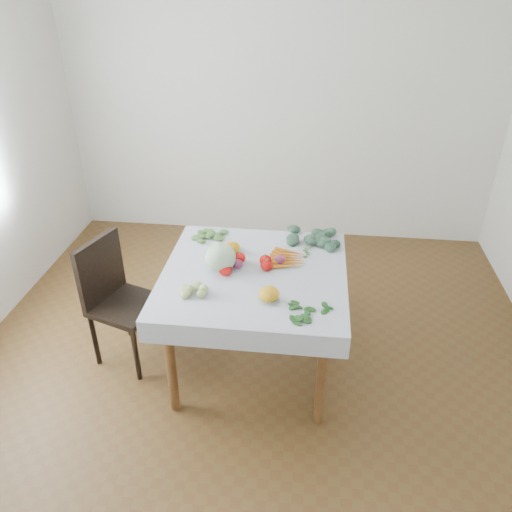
{
  "coord_description": "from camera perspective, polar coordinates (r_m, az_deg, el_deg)",
  "views": [
    {
      "loc": [
        0.32,
        -2.56,
        2.4
      ],
      "look_at": [
        0.0,
        0.09,
        0.82
      ],
      "focal_mm": 35.0,
      "sensor_mm": 36.0,
      "label": 1
    }
  ],
  "objects": [
    {
      "name": "ground",
      "position": [
        3.52,
        -0.19,
        -12.26
      ],
      "size": [
        4.0,
        4.0,
        0.0
      ],
      "primitive_type": "plane",
      "color": "brown"
    },
    {
      "name": "back_wall",
      "position": [
        4.69,
        2.88,
        17.68
      ],
      "size": [
        4.0,
        0.04,
        2.7
      ],
      "primitive_type": "cube",
      "color": "silver",
      "rests_on": "ground"
    },
    {
      "name": "table",
      "position": [
        3.12,
        -0.21,
        -3.42
      ],
      "size": [
        1.0,
        1.0,
        0.75
      ],
      "color": "brown",
      "rests_on": "ground"
    },
    {
      "name": "tablecloth",
      "position": [
        3.06,
        -0.21,
        -1.88
      ],
      "size": [
        1.12,
        1.12,
        0.01
      ],
      "primitive_type": "cube",
      "color": "silver",
      "rests_on": "table"
    },
    {
      "name": "chair",
      "position": [
        3.44,
        -15.75,
        -4.1
      ],
      "size": [
        0.51,
        0.51,
        0.89
      ],
      "color": "black",
      "rests_on": "ground"
    },
    {
      "name": "cabbage",
      "position": [
        3.05,
        -4.1,
        -0.16
      ],
      "size": [
        0.24,
        0.24,
        0.17
      ],
      "primitive_type": "ellipsoid",
      "rotation": [
        0.0,
        0.0,
        0.29
      ],
      "color": "#ACC1A2",
      "rests_on": "tablecloth"
    },
    {
      "name": "tomato_a",
      "position": [
        3.14,
        -1.94,
        -0.22
      ],
      "size": [
        0.11,
        0.11,
        0.07
      ],
      "primitive_type": "ellipsoid",
      "rotation": [
        0.0,
        0.0,
        -0.42
      ],
      "color": "red",
      "rests_on": "tablecloth"
    },
    {
      "name": "tomato_b",
      "position": [
        3.06,
        1.23,
        -1.08
      ],
      "size": [
        0.1,
        0.1,
        0.07
      ],
      "primitive_type": "ellipsoid",
      "rotation": [
        0.0,
        0.0,
        0.3
      ],
      "color": "red",
      "rests_on": "tablecloth"
    },
    {
      "name": "tomato_c",
      "position": [
        3.02,
        -3.53,
        -1.58
      ],
      "size": [
        0.1,
        0.1,
        0.07
      ],
      "primitive_type": "ellipsoid",
      "rotation": [
        0.0,
        0.0,
        -0.32
      ],
      "color": "red",
      "rests_on": "tablecloth"
    },
    {
      "name": "tomato_d",
      "position": [
        3.12,
        1.08,
        -0.48
      ],
      "size": [
        0.08,
        0.08,
        0.07
      ],
      "primitive_type": "ellipsoid",
      "rotation": [
        0.0,
        0.0,
        0.1
      ],
      "color": "red",
      "rests_on": "tablecloth"
    },
    {
      "name": "heirloom_back",
      "position": [
        3.25,
        -2.76,
        0.98
      ],
      "size": [
        0.14,
        0.14,
        0.08
      ],
      "primitive_type": "ellipsoid",
      "rotation": [
        0.0,
        0.0,
        0.33
      ],
      "color": "gold",
      "rests_on": "tablecloth"
    },
    {
      "name": "heirloom_front",
      "position": [
        2.79,
        1.5,
        -4.35
      ],
      "size": [
        0.15,
        0.15,
        0.08
      ],
      "primitive_type": "ellipsoid",
      "rotation": [
        0.0,
        0.0,
        -0.4
      ],
      "color": "gold",
      "rests_on": "tablecloth"
    },
    {
      "name": "onion_a",
      "position": [
        3.09,
        -2.12,
        -0.93
      ],
      "size": [
        0.08,
        0.08,
        0.06
      ],
      "primitive_type": "ellipsoid",
      "rotation": [
        0.0,
        0.0,
        -0.25
      ],
      "color": "#5F1B3E",
      "rests_on": "tablecloth"
    },
    {
      "name": "onion_b",
      "position": [
        3.13,
        2.78,
        -0.42
      ],
      "size": [
        0.09,
        0.09,
        0.06
      ],
      "primitive_type": "ellipsoid",
      "rotation": [
        0.0,
        0.0,
        -0.36
      ],
      "color": "#5F1B3E",
      "rests_on": "tablecloth"
    },
    {
      "name": "tomatillo_cluster",
      "position": [
        2.88,
        -7.33,
        -3.89
      ],
      "size": [
        0.17,
        0.11,
        0.05
      ],
      "color": "#ADC571",
      "rests_on": "tablecloth"
    },
    {
      "name": "carrot_bunch",
      "position": [
        3.17,
        3.7,
        -0.31
      ],
      "size": [
        0.22,
        0.26,
        0.03
      ],
      "color": "orange",
      "rests_on": "tablecloth"
    },
    {
      "name": "kale_bunch",
      "position": [
        3.41,
        6.14,
        2.1
      ],
      "size": [
        0.34,
        0.32,
        0.05
      ],
      "color": "#35573F",
      "rests_on": "tablecloth"
    },
    {
      "name": "basil_bunch",
      "position": [
        2.72,
        6.51,
        -6.56
      ],
      "size": [
        0.25,
        0.2,
        0.01
      ],
      "color": "#20571B",
      "rests_on": "tablecloth"
    },
    {
      "name": "dill_bunch",
      "position": [
        3.44,
        -5.18,
        2.2
      ],
      "size": [
        0.23,
        0.22,
        0.03
      ],
      "color": "#56883E",
      "rests_on": "tablecloth"
    }
  ]
}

